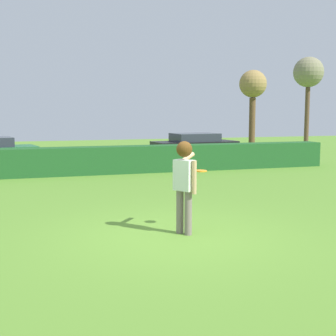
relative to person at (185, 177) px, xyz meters
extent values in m
plane|color=#5C8D2F|center=(-0.22, -0.08, -1.10)|extent=(60.00, 60.00, 0.00)
cylinder|color=slate|center=(-0.06, 0.08, -0.68)|extent=(0.14, 0.14, 0.84)
cylinder|color=slate|center=(0.04, -0.09, -0.68)|extent=(0.14, 0.14, 0.84)
cube|color=silver|center=(-0.01, -0.01, 0.03)|extent=(0.39, 0.44, 0.58)
cylinder|color=tan|center=(0.10, 0.34, 0.27)|extent=(0.57, 0.40, 0.30)
cylinder|color=tan|center=(0.11, -0.21, 0.01)|extent=(0.09, 0.09, 0.62)
sphere|color=tan|center=(-0.01, -0.01, 0.49)|extent=(0.22, 0.22, 0.22)
sphere|color=#523412|center=(-0.01, -0.01, 0.52)|extent=(0.30, 0.30, 0.30)
cylinder|color=orange|center=(0.44, 0.26, 0.06)|extent=(0.24, 0.24, 0.03)
cube|color=#1F5524|center=(-0.22, 9.05, -0.59)|extent=(18.94, 0.90, 1.02)
cylinder|color=black|center=(-3.11, 13.73, -0.80)|extent=(0.61, 0.21, 0.60)
cylinder|color=black|center=(-2.79, 12.07, -0.80)|extent=(0.61, 0.21, 0.60)
cube|color=black|center=(5.39, 13.49, -0.52)|extent=(4.33, 2.06, 0.55)
cube|color=#2D333D|center=(5.39, 13.49, -0.05)|extent=(2.33, 1.75, 0.40)
cylinder|color=black|center=(6.78, 14.46, -0.80)|extent=(0.61, 0.15, 0.60)
cylinder|color=black|center=(6.93, 12.77, -0.80)|extent=(0.61, 0.15, 0.60)
cylinder|color=black|center=(3.85, 14.20, -0.80)|extent=(0.61, 0.15, 0.60)
cylinder|color=black|center=(4.00, 12.51, -0.80)|extent=(0.61, 0.15, 0.60)
cylinder|color=brown|center=(13.87, 16.40, 0.80)|extent=(0.28, 0.28, 3.80)
sphere|color=#7E7B59|center=(13.87, 16.40, 3.62)|extent=(1.83, 1.83, 1.83)
cylinder|color=brown|center=(9.04, 14.36, 0.44)|extent=(0.34, 0.34, 3.08)
sphere|color=olive|center=(9.04, 14.36, 2.71)|extent=(1.47, 1.47, 1.47)
camera|label=1|loc=(-2.90, -8.06, 1.21)|focal=49.21mm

